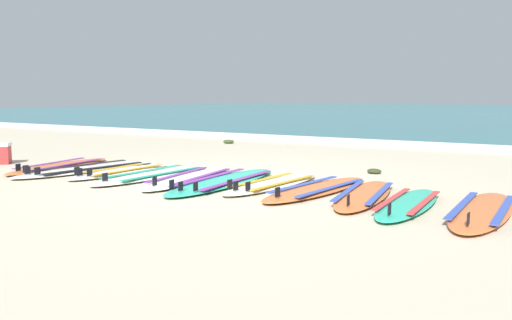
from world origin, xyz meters
name	(u,v)px	position (x,y,z in m)	size (l,w,h in m)	color
ground_plane	(220,181)	(0.00, 0.00, 0.00)	(80.00, 80.00, 0.00)	#C1B599
sea	(504,112)	(0.00, 35.96, 0.05)	(80.00, 60.00, 0.10)	teal
wave_foam_strip	(370,143)	(0.00, 6.38, 0.06)	(80.00, 0.84, 0.11)	white
surfboard_0	(60,166)	(-3.09, -0.32, 0.04)	(0.92, 2.31, 0.18)	orange
surfboard_1	(87,169)	(-2.41, -0.33, 0.04)	(0.97, 2.60, 0.18)	white
surfboard_2	(121,171)	(-1.75, -0.23, 0.04)	(0.54, 2.02, 0.18)	white
surfboard_3	(153,175)	(-1.06, -0.23, 0.04)	(0.66, 2.34, 0.18)	silver
surfboard_4	(190,178)	(-0.41, -0.16, 0.04)	(0.90, 2.34, 0.18)	white
surfboard_5	(224,181)	(0.16, -0.13, 0.04)	(0.82, 2.63, 0.18)	#2DB793
surfboard_6	(273,184)	(0.85, 0.03, 0.04)	(0.68, 2.10, 0.18)	silver
surfboard_7	(318,189)	(1.52, 0.01, 0.04)	(0.81, 2.29, 0.18)	orange
surfboard_8	(364,195)	(2.16, -0.05, 0.04)	(0.82, 2.16, 0.18)	orange
surfboard_9	(408,204)	(2.75, -0.29, 0.04)	(0.55, 1.97, 0.18)	#2DB793
surfboard_10	(482,210)	(3.49, -0.22, 0.04)	(0.56, 2.20, 0.18)	orange
seaweed_clump_near_shoreline	(374,171)	(1.64, 1.86, 0.04)	(0.23, 0.18, 0.08)	#2D381E
seaweed_clump_mid_sand	(229,141)	(-3.23, 4.87, 0.05)	(0.29, 0.23, 0.10)	#384723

